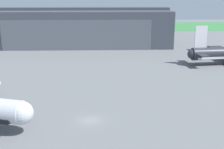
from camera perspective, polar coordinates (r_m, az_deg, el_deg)
ground_plane at (r=62.56m, az=-4.13°, el=-8.50°), size 440.00×440.00×0.00m
grass_field_strip at (r=226.01m, az=-2.65°, el=8.92°), size 440.00×56.00×0.08m
maintenance_hangar at (r=148.73m, az=-6.19°, el=8.73°), size 85.33×29.84×17.65m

